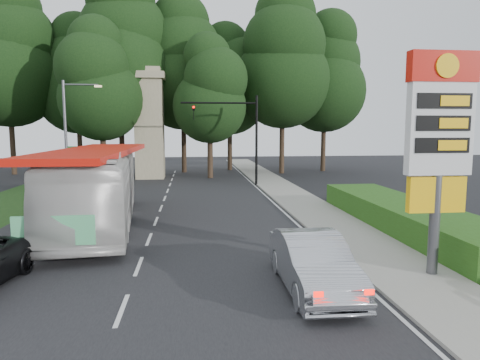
{
  "coord_description": "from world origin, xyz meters",
  "views": [
    {
      "loc": [
        1.82,
        -10.12,
        4.59
      ],
      "look_at": [
        4.04,
        9.59,
        2.2
      ],
      "focal_mm": 32.0,
      "sensor_mm": 36.0,
      "label": 1
    }
  ],
  "objects": [
    {
      "name": "ground",
      "position": [
        0.0,
        0.0,
        0.0
      ],
      "size": [
        120.0,
        120.0,
        0.0
      ],
      "primitive_type": "plane",
      "color": "black",
      "rests_on": "ground"
    },
    {
      "name": "road_surface",
      "position": [
        0.0,
        12.0,
        0.01
      ],
      "size": [
        14.0,
        80.0,
        0.02
      ],
      "primitive_type": "cube",
      "color": "black",
      "rests_on": "ground"
    },
    {
      "name": "sidewalk_right",
      "position": [
        8.5,
        12.0,
        0.06
      ],
      "size": [
        3.0,
        80.0,
        0.12
      ],
      "primitive_type": "cube",
      "color": "gray",
      "rests_on": "ground"
    },
    {
      "name": "grass_verge_left",
      "position": [
        -9.5,
        18.0,
        0.01
      ],
      "size": [
        5.0,
        50.0,
        0.02
      ],
      "primitive_type": "cube",
      "color": "#193814",
      "rests_on": "ground"
    },
    {
      "name": "hedge",
      "position": [
        11.5,
        8.0,
        0.6
      ],
      "size": [
        3.0,
        14.0,
        1.2
      ],
      "primitive_type": "cube",
      "color": "#264D14",
      "rests_on": "ground"
    },
    {
      "name": "gas_station_pylon",
      "position": [
        9.2,
        1.99,
        4.45
      ],
      "size": [
        2.1,
        0.45,
        6.85
      ],
      "color": "#59595E",
      "rests_on": "ground"
    },
    {
      "name": "traffic_signal_mast",
      "position": [
        5.68,
        24.0,
        4.67
      ],
      "size": [
        6.1,
        0.35,
        7.2
      ],
      "color": "black",
      "rests_on": "ground"
    },
    {
      "name": "streetlight_signs",
      "position": [
        -6.99,
        22.01,
        4.44
      ],
      "size": [
        2.75,
        0.98,
        8.0
      ],
      "color": "#59595E",
      "rests_on": "ground"
    },
    {
      "name": "monument",
      "position": [
        -2.0,
        30.0,
        5.1
      ],
      "size": [
        3.0,
        3.0,
        10.05
      ],
      "color": "gray",
      "rests_on": "ground"
    },
    {
      "name": "tree_west_mid",
      "position": [
        -16.0,
        35.0,
        11.69
      ],
      "size": [
        9.8,
        9.8,
        19.25
      ],
      "color": "#2D2116",
      "rests_on": "ground"
    },
    {
      "name": "tree_west_near",
      "position": [
        -10.0,
        37.0,
        10.02
      ],
      "size": [
        8.4,
        8.4,
        16.5
      ],
      "color": "#2D2116",
      "rests_on": "ground"
    },
    {
      "name": "tree_center_left",
      "position": [
        -5.0,
        33.0,
        12.02
      ],
      "size": [
        10.08,
        10.08,
        19.8
      ],
      "color": "#2D2116",
      "rests_on": "ground"
    },
    {
      "name": "tree_center_right",
      "position": [
        1.0,
        35.0,
        11.02
      ],
      "size": [
        9.24,
        9.24,
        18.15
      ],
      "color": "#2D2116",
      "rests_on": "ground"
    },
    {
      "name": "tree_east_near",
      "position": [
        6.0,
        37.0,
        9.68
      ],
      "size": [
        8.12,
        8.12,
        15.95
      ],
      "color": "#2D2116",
      "rests_on": "ground"
    },
    {
      "name": "tree_east_mid",
      "position": [
        11.0,
        33.0,
        11.35
      ],
      "size": [
        9.52,
        9.52,
        18.7
      ],
      "color": "#2D2116",
      "rests_on": "ground"
    },
    {
      "name": "tree_far_east",
      "position": [
        16.0,
        35.0,
        10.35
      ],
      "size": [
        8.68,
        8.68,
        17.05
      ],
      "color": "#2D2116",
      "rests_on": "ground"
    },
    {
      "name": "tree_monument_left",
      "position": [
        -6.0,
        29.0,
        8.68
      ],
      "size": [
        7.28,
        7.28,
        14.3
      ],
      "color": "#2D2116",
      "rests_on": "ground"
    },
    {
      "name": "tree_monument_right",
      "position": [
        3.5,
        29.5,
        8.01
      ],
      "size": [
        6.72,
        6.72,
        13.2
      ],
      "color": "#2D2116",
      "rests_on": "ground"
    },
    {
      "name": "transit_bus",
      "position": [
        -2.66,
        10.39,
        1.82
      ],
      "size": [
        4.44,
        13.35,
        3.65
      ],
      "primitive_type": "imported",
      "rotation": [
        0.0,
        0.0,
        0.11
      ],
      "color": "silver",
      "rests_on": "ground"
    },
    {
      "name": "sedan_silver",
      "position": [
        5.21,
        1.35,
        0.8
      ],
      "size": [
        1.73,
        4.89,
        1.61
      ],
      "primitive_type": "imported",
      "rotation": [
        0.0,
        0.0,
        -0.01
      ],
      "color": "#B6B8BE",
      "rests_on": "ground"
    }
  ]
}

